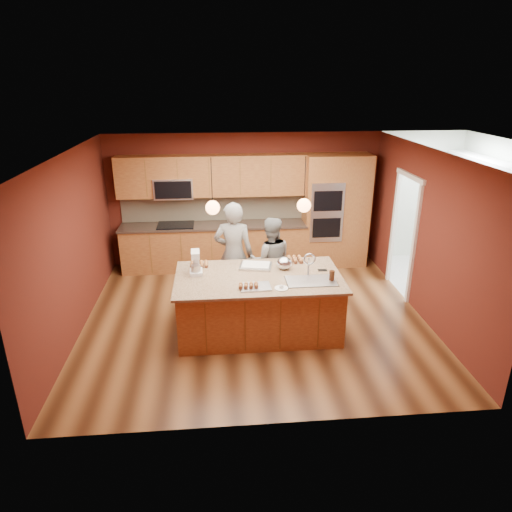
{
  "coord_description": "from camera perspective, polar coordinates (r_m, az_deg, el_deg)",
  "views": [
    {
      "loc": [
        -0.58,
        -6.63,
        3.71
      ],
      "look_at": [
        0.01,
        -0.1,
        1.13
      ],
      "focal_mm": 32.0,
      "sensor_mm": 36.0,
      "label": 1
    }
  ],
  "objects": [
    {
      "name": "dryer",
      "position": [
        10.0,
        23.96,
        1.01
      ],
      "size": [
        0.69,
        0.71,
        1.06
      ],
      "primitive_type": "cube",
      "rotation": [
        0.0,
        0.0,
        0.05
      ],
      "color": "white",
      "rests_on": "floor"
    },
    {
      "name": "cupcakes_left",
      "position": [
        7.26,
        -7.11,
        -1.01
      ],
      "size": [
        0.3,
        0.22,
        0.07
      ],
      "primitive_type": null,
      "color": "#BD763E",
      "rests_on": "island"
    },
    {
      "name": "cupcakes_rack",
      "position": [
        6.44,
        -0.94,
        -3.69
      ],
      "size": [
        0.3,
        0.15,
        0.07
      ],
      "primitive_type": null,
      "color": "#BD763E",
      "rests_on": "island"
    },
    {
      "name": "sheet_cake",
      "position": [
        7.17,
        -0.04,
        -1.22
      ],
      "size": [
        0.55,
        0.46,
        0.05
      ],
      "rotation": [
        0.0,
        0.0,
        -0.21
      ],
      "color": "silver",
      "rests_on": "island"
    },
    {
      "name": "cupcakes_right",
      "position": [
        7.4,
        4.87,
        -0.42
      ],
      "size": [
        0.25,
        0.25,
        0.08
      ],
      "primitive_type": null,
      "color": "#BD763E",
      "rests_on": "island"
    },
    {
      "name": "person_left",
      "position": [
        7.71,
        -2.81,
        0.19
      ],
      "size": [
        0.72,
        0.53,
        1.82
      ],
      "primitive_type": "imported",
      "rotation": [
        0.0,
        0.0,
        2.99
      ],
      "color": "black",
      "rests_on": "floor"
    },
    {
      "name": "cabinet_run",
      "position": [
        9.29,
        -5.54,
        4.32
      ],
      "size": [
        3.74,
        0.64,
        2.3
      ],
      "color": "brown",
      "rests_on": "floor"
    },
    {
      "name": "doorway_trim",
      "position": [
        8.56,
        17.91,
        2.31
      ],
      "size": [
        0.08,
        1.11,
        2.2
      ],
      "primitive_type": null,
      "color": "white",
      "rests_on": "wall_right"
    },
    {
      "name": "wall_front",
      "position": [
        4.8,
        2.53,
        -8.04
      ],
      "size": [
        5.5,
        0.0,
        5.5
      ],
      "primitive_type": "plane",
      "rotation": [
        -1.57,
        0.0,
        0.0
      ],
      "color": "#531C13",
      "rests_on": "ground"
    },
    {
      "name": "wall_left",
      "position": [
        7.37,
        -21.96,
        1.18
      ],
      "size": [
        0.0,
        5.0,
        5.0
      ],
      "primitive_type": "plane",
      "rotation": [
        1.57,
        0.0,
        1.57
      ],
      "color": "#531C13",
      "rests_on": "ground"
    },
    {
      "name": "cooling_rack",
      "position": [
        6.5,
        -0.09,
        -3.85
      ],
      "size": [
        0.45,
        0.33,
        0.02
      ],
      "primitive_type": "cube",
      "rotation": [
        0.0,
        0.0,
        0.04
      ],
      "color": "silver",
      "rests_on": "island"
    },
    {
      "name": "wall_right",
      "position": [
        7.79,
        20.48,
        2.45
      ],
      "size": [
        0.0,
        5.0,
        5.0
      ],
      "primitive_type": "plane",
      "rotation": [
        1.57,
        0.0,
        -1.57
      ],
      "color": "#531C13",
      "rests_on": "ground"
    },
    {
      "name": "island",
      "position": [
        7.05,
        0.44,
        -5.88
      ],
      "size": [
        2.5,
        1.4,
        1.3
      ],
      "color": "brown",
      "rests_on": "floor"
    },
    {
      "name": "floor",
      "position": [
        7.62,
        -0.12,
        -7.64
      ],
      "size": [
        5.5,
        5.5,
        0.0
      ],
      "primitive_type": "plane",
      "color": "#3E2110",
      "rests_on": "ground"
    },
    {
      "name": "person_right",
      "position": [
        7.81,
        1.79,
        -0.61
      ],
      "size": [
        0.76,
        0.6,
        1.55
      ],
      "primitive_type": "imported",
      "rotation": [
        0.0,
        0.0,
        3.12
      ],
      "color": "slate",
      "rests_on": "floor"
    },
    {
      "name": "oven_column",
      "position": [
        9.51,
        9.89,
        5.55
      ],
      "size": [
        1.3,
        0.62,
        2.3
      ],
      "color": "brown",
      "rests_on": "floor"
    },
    {
      "name": "laundry_room",
      "position": [
        9.42,
        26.84,
        8.44
      ],
      "size": [
        2.6,
        2.7,
        2.7
      ],
      "color": "beige",
      "rests_on": "ground"
    },
    {
      "name": "stand_mixer",
      "position": [
        6.95,
        -7.53,
        -1.0
      ],
      "size": [
        0.2,
        0.27,
        0.36
      ],
      "rotation": [
        0.0,
        0.0,
        0.05
      ],
      "color": "white",
      "rests_on": "island"
    },
    {
      "name": "mixing_bowl",
      "position": [
        7.09,
        3.55,
        -0.89
      ],
      "size": [
        0.24,
        0.24,
        0.2
      ],
      "primitive_type": "ellipsoid",
      "color": "silver",
      "rests_on": "island"
    },
    {
      "name": "wall_back",
      "position": [
        9.45,
        -1.47,
        7.02
      ],
      "size": [
        5.5,
        0.0,
        5.5
      ],
      "primitive_type": "plane",
      "rotation": [
        1.57,
        0.0,
        0.0
      ],
      "color": "#531C13",
      "rests_on": "ground"
    },
    {
      "name": "pendant_left",
      "position": [
        6.46,
        -5.45,
        6.08
      ],
      "size": [
        0.2,
        0.2,
        0.8
      ],
      "color": "black",
      "rests_on": "ceiling"
    },
    {
      "name": "pendant_right",
      "position": [
        6.58,
        6.01,
        6.34
      ],
      "size": [
        0.2,
        0.2,
        0.8
      ],
      "color": "black",
      "rests_on": "ceiling"
    },
    {
      "name": "phone",
      "position": [
        7.12,
        8.31,
        -1.76
      ],
      "size": [
        0.14,
        0.08,
        0.01
      ],
      "primitive_type": "cube",
      "rotation": [
        0.0,
        0.0,
        -0.03
      ],
      "color": "black",
      "rests_on": "island"
    },
    {
      "name": "ceiling",
      "position": [
        6.73,
        -0.14,
        12.85
      ],
      "size": [
        5.5,
        5.5,
        0.0
      ],
      "primitive_type": "plane",
      "rotation": [
        3.14,
        0.0,
        0.0
      ],
      "color": "white",
      "rests_on": "ground"
    },
    {
      "name": "tumbler",
      "position": [
        6.77,
        9.46,
        -2.46
      ],
      "size": [
        0.08,
        0.08,
        0.16
      ],
      "primitive_type": "cylinder",
      "color": "#33180B",
      "rests_on": "island"
    },
    {
      "name": "washer",
      "position": [
        9.39,
        26.05,
        -0.81
      ],
      "size": [
        0.79,
        0.81,
        1.0
      ],
      "primitive_type": "cube",
      "rotation": [
        0.0,
        0.0,
        0.34
      ],
      "color": "white",
      "rests_on": "floor"
    },
    {
      "name": "plate",
      "position": [
        6.46,
        3.19,
        -4.05
      ],
      "size": [
        0.2,
        0.2,
        0.01
      ],
      "primitive_type": "cylinder",
      "color": "white",
      "rests_on": "island"
    }
  ]
}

